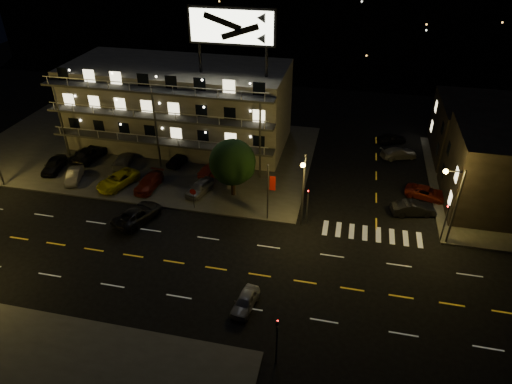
% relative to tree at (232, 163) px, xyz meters
% --- Properties ---
extents(ground, '(140.00, 140.00, 0.00)m').
position_rel_tree_xyz_m(ground, '(-0.35, -12.08, -4.05)').
color(ground, black).
rests_on(ground, ground).
extents(curb_nw, '(44.00, 24.00, 0.15)m').
position_rel_tree_xyz_m(curb_nw, '(-14.35, 7.92, -3.98)').
color(curb_nw, '#383735').
rests_on(curb_nw, ground).
extents(curb_ne, '(16.00, 24.00, 0.15)m').
position_rel_tree_xyz_m(curb_ne, '(29.65, 7.92, -3.98)').
color(curb_ne, '#383735').
rests_on(curb_ne, ground).
extents(motel, '(28.00, 13.80, 18.10)m').
position_rel_tree_xyz_m(motel, '(-10.29, 11.81, 1.29)').
color(motel, gray).
rests_on(motel, ground).
extents(side_bldg_back, '(14.06, 12.00, 7.00)m').
position_rel_tree_xyz_m(side_bldg_back, '(29.64, 15.92, -0.56)').
color(side_bldg_back, black).
rests_on(side_bldg_back, ground).
extents(streetlight_nc, '(0.44, 1.92, 8.00)m').
position_rel_tree_xyz_m(streetlight_nc, '(8.15, -4.14, 0.91)').
color(streetlight_nc, '#2D2D30').
rests_on(streetlight_nc, ground).
extents(streetlight_ne, '(1.92, 0.44, 8.00)m').
position_rel_tree_xyz_m(streetlight_ne, '(21.79, -3.78, 0.91)').
color(streetlight_ne, '#2D2D30').
rests_on(streetlight_ne, ground).
extents(signal_nw, '(0.20, 0.27, 4.60)m').
position_rel_tree_xyz_m(signal_nw, '(8.65, -3.58, -1.49)').
color(signal_nw, '#2D2D30').
rests_on(signal_nw, ground).
extents(signal_sw, '(0.20, 0.27, 4.60)m').
position_rel_tree_xyz_m(signal_sw, '(8.65, -20.57, -1.49)').
color(signal_sw, '#2D2D30').
rests_on(signal_sw, ground).
extents(signal_ne, '(0.27, 0.20, 4.60)m').
position_rel_tree_xyz_m(signal_ne, '(21.65, -3.58, -1.49)').
color(signal_ne, '#2D2D30').
rests_on(signal_ne, ground).
extents(banner_north, '(0.83, 0.16, 6.40)m').
position_rel_tree_xyz_m(banner_north, '(4.74, -3.68, -0.63)').
color(banner_north, '#2D2D30').
rests_on(banner_north, ground).
extents(stop_sign, '(0.91, 0.11, 2.61)m').
position_rel_tree_xyz_m(stop_sign, '(-3.35, -3.51, -2.34)').
color(stop_sign, '#2D2D30').
rests_on(stop_sign, ground).
extents(tree, '(5.22, 5.03, 6.57)m').
position_rel_tree_xyz_m(tree, '(0.00, 0.00, 0.00)').
color(tree, black).
rests_on(tree, curb_nw).
extents(lot_car_0, '(2.49, 4.68, 1.51)m').
position_rel_tree_xyz_m(lot_car_0, '(-22.56, 0.54, -3.15)').
color(lot_car_0, black).
rests_on(lot_car_0, curb_nw).
extents(lot_car_1, '(2.55, 4.20, 1.31)m').
position_rel_tree_xyz_m(lot_car_1, '(-18.87, -1.10, -3.25)').
color(lot_car_1, gray).
rests_on(lot_car_1, curb_nw).
extents(lot_car_2, '(4.09, 5.73, 1.45)m').
position_rel_tree_xyz_m(lot_car_2, '(-13.34, -1.06, -3.18)').
color(lot_car_2, yellow).
rests_on(lot_car_2, curb_nw).
extents(lot_car_3, '(2.24, 4.84, 1.37)m').
position_rel_tree_xyz_m(lot_car_3, '(-9.66, -0.76, -3.22)').
color(lot_car_3, '#5F180D').
rests_on(lot_car_3, curb_nw).
extents(lot_car_4, '(2.74, 4.49, 1.43)m').
position_rel_tree_xyz_m(lot_car_4, '(-3.67, -0.51, -3.19)').
color(lot_car_4, gray).
rests_on(lot_car_4, curb_nw).
extents(lot_car_5, '(2.08, 4.18, 1.32)m').
position_rel_tree_xyz_m(lot_car_5, '(-20.53, 3.88, -3.25)').
color(lot_car_5, black).
rests_on(lot_car_5, curb_nw).
extents(lot_car_6, '(3.26, 5.74, 1.51)m').
position_rel_tree_xyz_m(lot_car_6, '(-19.89, 4.20, -3.15)').
color(lot_car_6, black).
rests_on(lot_car_6, curb_nw).
extents(lot_car_7, '(2.60, 4.73, 1.30)m').
position_rel_tree_xyz_m(lot_car_7, '(-15.01, 3.64, -3.25)').
color(lot_car_7, gray).
rests_on(lot_car_7, curb_nw).
extents(lot_car_8, '(2.46, 4.25, 1.36)m').
position_rel_tree_xyz_m(lot_car_8, '(-8.33, 5.35, -3.22)').
color(lot_car_8, black).
rests_on(lot_car_8, curb_nw).
extents(lot_car_9, '(2.80, 4.35, 1.35)m').
position_rel_tree_xyz_m(lot_car_9, '(-3.43, 3.63, -3.23)').
color(lot_car_9, '#5F180D').
rests_on(lot_car_9, curb_nw).
extents(side_car_0, '(4.79, 2.63, 1.50)m').
position_rel_tree_xyz_m(side_car_0, '(19.33, 0.49, -3.31)').
color(side_car_0, black).
rests_on(side_car_0, ground).
extents(side_car_1, '(5.00, 3.28, 1.28)m').
position_rel_tree_xyz_m(side_car_1, '(21.00, 4.16, -3.42)').
color(side_car_1, '#5F180D').
rests_on(side_car_1, ground).
extents(side_car_2, '(5.05, 3.60, 1.36)m').
position_rel_tree_xyz_m(side_car_2, '(18.39, 13.23, -3.37)').
color(side_car_2, gray).
rests_on(side_car_2, ground).
extents(side_car_3, '(4.17, 2.86, 1.32)m').
position_rel_tree_xyz_m(side_car_3, '(17.62, 17.54, -3.40)').
color(side_car_3, black).
rests_on(side_car_3, ground).
extents(road_car_east, '(1.97, 3.80, 1.24)m').
position_rel_tree_xyz_m(road_car_east, '(5.30, -15.97, -3.44)').
color(road_car_east, gray).
rests_on(road_car_east, ground).
extents(road_car_west, '(4.31, 6.09, 1.54)m').
position_rel_tree_xyz_m(road_car_west, '(-8.24, -6.77, -3.28)').
color(road_car_west, black).
rests_on(road_car_west, ground).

